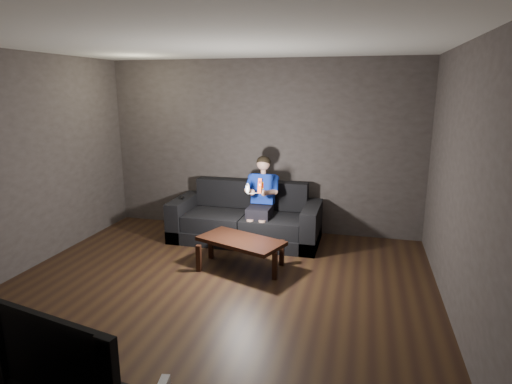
# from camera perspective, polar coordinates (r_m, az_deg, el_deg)

# --- Properties ---
(floor) EXTENTS (5.00, 5.00, 0.00)m
(floor) POSITION_cam_1_polar(r_m,az_deg,el_deg) (4.88, -6.40, -13.88)
(floor) COLOR black
(floor) RESTS_ON ground
(back_wall) EXTENTS (5.00, 0.04, 2.70)m
(back_wall) POSITION_cam_1_polar(r_m,az_deg,el_deg) (6.79, 0.76, 6.02)
(back_wall) COLOR #37302F
(back_wall) RESTS_ON ground
(front_wall) EXTENTS (5.00, 0.04, 2.70)m
(front_wall) POSITION_cam_1_polar(r_m,az_deg,el_deg) (2.38, -29.34, -10.44)
(front_wall) COLOR #37302F
(front_wall) RESTS_ON ground
(left_wall) EXTENTS (0.04, 5.00, 2.70)m
(left_wall) POSITION_cam_1_polar(r_m,az_deg,el_deg) (5.81, -30.57, 2.82)
(left_wall) COLOR #37302F
(left_wall) RESTS_ON ground
(right_wall) EXTENTS (0.04, 5.00, 2.70)m
(right_wall) POSITION_cam_1_polar(r_m,az_deg,el_deg) (4.24, 26.53, -0.07)
(right_wall) COLOR #37302F
(right_wall) RESTS_ON ground
(ceiling) EXTENTS (5.00, 5.00, 0.02)m
(ceiling) POSITION_cam_1_polar(r_m,az_deg,el_deg) (4.36, -7.39, 19.46)
(ceiling) COLOR silver
(ceiling) RESTS_ON back_wall
(sofa) EXTENTS (2.21, 0.95, 0.85)m
(sofa) POSITION_cam_1_polar(r_m,az_deg,el_deg) (6.50, -1.33, -4.01)
(sofa) COLOR black
(sofa) RESTS_ON floor
(child) EXTENTS (0.50, 0.61, 1.22)m
(child) POSITION_cam_1_polar(r_m,az_deg,el_deg) (6.26, 0.74, -0.21)
(child) COLOR black
(child) RESTS_ON sofa
(wii_remote_red) EXTENTS (0.06, 0.08, 0.21)m
(wii_remote_red) POSITION_cam_1_polar(r_m,az_deg,el_deg) (5.74, 0.54, 0.83)
(wii_remote_red) COLOR #E3481D
(wii_remote_red) RESTS_ON child
(nunchuk_white) EXTENTS (0.07, 0.10, 0.15)m
(nunchuk_white) POSITION_cam_1_polar(r_m,az_deg,el_deg) (5.80, -1.14, 0.50)
(nunchuk_white) COLOR white
(nunchuk_white) RESTS_ON child
(wii_remote_black) EXTENTS (0.07, 0.14, 0.03)m
(wii_remote_black) POSITION_cam_1_polar(r_m,az_deg,el_deg) (6.67, -9.80, -0.75)
(wii_remote_black) COLOR black
(wii_remote_black) RESTS_ON sofa
(coffee_table) EXTENTS (1.20, 0.88, 0.39)m
(coffee_table) POSITION_cam_1_polar(r_m,az_deg,el_deg) (5.47, -2.03, -6.82)
(coffee_table) COLOR black
(coffee_table) RESTS_ON floor
(tv) EXTENTS (0.98, 0.32, 0.56)m
(tv) POSITION_cam_1_polar(r_m,az_deg,el_deg) (2.76, -24.21, -18.98)
(tv) COLOR black
(tv) RESTS_ON media_console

